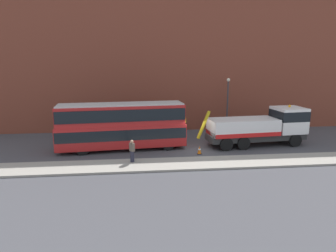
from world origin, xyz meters
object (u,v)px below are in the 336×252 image
at_px(traffic_cone_near_bus, 199,150).
at_px(pedestrian_onlooker, 132,151).
at_px(recovery_tow_truck, 261,126).
at_px(double_decker_bus, 122,124).
at_px(street_lamp, 228,100).

bearing_deg(traffic_cone_near_bus, pedestrian_onlooker, -161.01).
bearing_deg(recovery_tow_truck, traffic_cone_near_bus, -166.13).
bearing_deg(double_decker_bus, pedestrian_onlooker, -82.61).
height_order(double_decker_bus, street_lamp, street_lamp).
xyz_separation_m(traffic_cone_near_bus, street_lamp, (4.59, 7.61, 3.13)).
xyz_separation_m(pedestrian_onlooker, street_lamp, (10.14, 9.52, 2.49)).
bearing_deg(pedestrian_onlooker, traffic_cone_near_bus, -16.24).
bearing_deg(recovery_tow_truck, street_lamp, 100.57).
bearing_deg(street_lamp, recovery_tow_truck, -74.18).
distance_m(pedestrian_onlooker, street_lamp, 14.13).
distance_m(pedestrian_onlooker, traffic_cone_near_bus, 5.91).
xyz_separation_m(recovery_tow_truck, traffic_cone_near_bus, (-6.14, -2.13, -1.42)).
bearing_deg(recovery_tow_truck, pedestrian_onlooker, -166.19).
bearing_deg(street_lamp, double_decker_bus, -153.42).
bearing_deg(traffic_cone_near_bus, street_lamp, 58.89).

